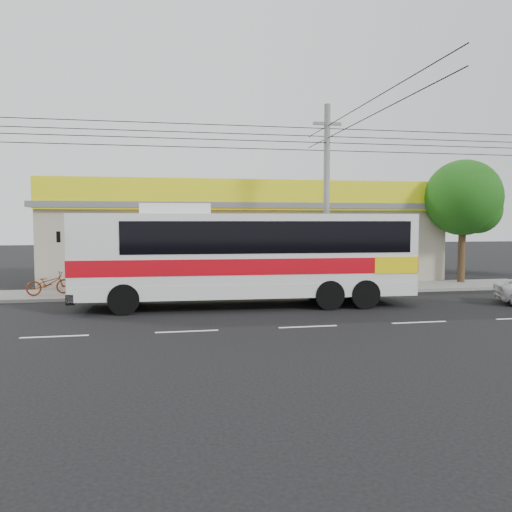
{
  "coord_description": "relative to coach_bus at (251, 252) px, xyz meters",
  "views": [
    {
      "loc": [
        -4.62,
        -18.31,
        3.51
      ],
      "look_at": [
        -0.95,
        2.0,
        2.07
      ],
      "focal_mm": 35.0,
      "sensor_mm": 36.0,
      "label": 1
    }
  ],
  "objects": [
    {
      "name": "motorbike_red",
      "position": [
        -8.76,
        3.83,
        -1.58
      ],
      "size": [
        2.07,
        1.55,
        1.04
      ],
      "primitive_type": "imported",
      "rotation": [
        0.0,
        0.0,
        2.07
      ],
      "color": "maroon",
      "rests_on": "sidewalk"
    },
    {
      "name": "motorbike_dark",
      "position": [
        -4.59,
        3.05,
        -1.54
      ],
      "size": [
        1.95,
        1.06,
        1.13
      ],
      "primitive_type": "imported",
      "rotation": [
        0.0,
        0.0,
        1.27
      ],
      "color": "black",
      "rests_on": "sidewalk"
    },
    {
      "name": "lane_markings",
      "position": [
        1.18,
        -4.37,
        -2.25
      ],
      "size": [
        50.0,
        0.12,
        0.01
      ],
      "primitive_type": null,
      "color": "silver",
      "rests_on": "ground"
    },
    {
      "name": "sidewalk",
      "position": [
        1.18,
        4.13,
        -2.18
      ],
      "size": [
        30.0,
        3.2,
        0.15
      ],
      "primitive_type": "cube",
      "color": "gray",
      "rests_on": "ground"
    },
    {
      "name": "utility_pole",
      "position": [
        3.99,
        2.33,
        5.1
      ],
      "size": [
        34.0,
        14.0,
        8.92
      ],
      "color": "slate",
      "rests_on": "ground"
    },
    {
      "name": "coach_bus",
      "position": [
        0.0,
        0.0,
        0.0
      ],
      "size": [
        13.75,
        3.42,
        4.21
      ],
      "rotation": [
        0.0,
        0.0,
        -0.04
      ],
      "color": "silver",
      "rests_on": "ground"
    },
    {
      "name": "ground",
      "position": [
        1.18,
        -1.87,
        -2.25
      ],
      "size": [
        120.0,
        120.0,
        0.0
      ],
      "primitive_type": "plane",
      "color": "black",
      "rests_on": "ground"
    },
    {
      "name": "tree_near",
      "position": [
        12.8,
        4.82,
        2.4
      ],
      "size": [
        4.15,
        4.15,
        6.88
      ],
      "color": "#372716",
      "rests_on": "ground"
    },
    {
      "name": "storefront_building",
      "position": [
        1.17,
        9.67,
        0.05
      ],
      "size": [
        22.6,
        9.2,
        5.7
      ],
      "color": "#A29982",
      "rests_on": "ground"
    }
  ]
}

